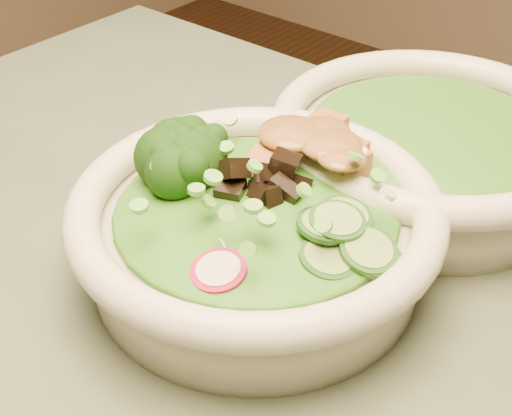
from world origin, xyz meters
The scene contains 11 objects.
salad_bowl centered at (-0.13, 0.08, 0.79)m, with size 0.27×0.27×0.07m.
side_bowl centered at (-0.09, 0.26, 0.79)m, with size 0.27×0.27×0.07m.
lettuce_bed centered at (-0.13, 0.08, 0.81)m, with size 0.20×0.20×0.02m, color #206114.
side_lettuce centered at (-0.09, 0.26, 0.81)m, with size 0.18×0.18×0.02m, color #206114.
broccoli_florets centered at (-0.19, 0.08, 0.82)m, with size 0.08×0.07×0.04m, color black, non-canonical shape.
radish_slices centered at (-0.12, 0.02, 0.81)m, with size 0.11×0.04×0.02m, color #A30C3C, non-canonical shape.
cucumber_slices centered at (-0.06, 0.09, 0.82)m, with size 0.07×0.07×0.04m, color #7DAB5F, non-canonical shape.
mushroom_heap centered at (-0.13, 0.09, 0.82)m, with size 0.07×0.07×0.04m, color black, non-canonical shape.
tofu_cubes centered at (-0.13, 0.14, 0.82)m, with size 0.09×0.06×0.04m, color #A66637, non-canonical shape.
peanut_sauce centered at (-0.13, 0.14, 0.83)m, with size 0.07×0.06×0.02m, color brown.
scallion_garnish centered at (-0.13, 0.08, 0.83)m, with size 0.19×0.19×0.02m, color #66C043, non-canonical shape.
Camera 1 is at (0.13, -0.22, 1.10)m, focal length 50.00 mm.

